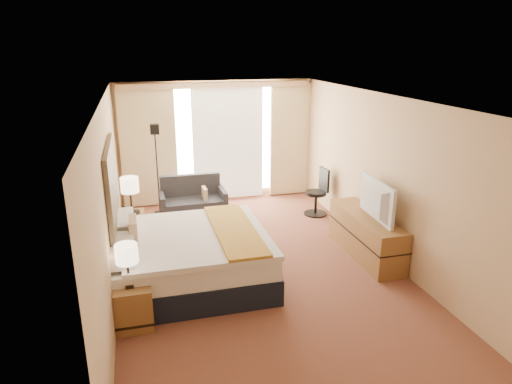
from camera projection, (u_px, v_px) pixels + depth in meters
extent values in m
cube|color=#55181C|center=(258.00, 268.00, 7.12)|extent=(4.20, 7.00, 0.02)
cube|color=white|center=(258.00, 99.00, 6.31)|extent=(4.20, 7.00, 0.02)
cube|color=tan|center=(216.00, 142.00, 9.93)|extent=(4.20, 0.02, 2.60)
cube|color=tan|center=(377.00, 322.00, 3.50)|extent=(4.20, 0.02, 2.60)
cube|color=tan|center=(109.00, 200.00, 6.20)|extent=(0.02, 7.00, 2.60)
cube|color=tan|center=(386.00, 178.00, 7.23)|extent=(0.02, 7.00, 2.60)
cube|color=black|center=(113.00, 197.00, 6.40)|extent=(0.06, 1.85, 1.50)
cube|color=brown|center=(134.00, 304.00, 5.61)|extent=(0.45, 0.52, 0.55)
cube|color=brown|center=(132.00, 229.00, 7.91)|extent=(0.45, 0.52, 0.55)
cube|color=brown|center=(366.00, 235.00, 7.46)|extent=(0.50, 1.80, 0.70)
cube|color=white|center=(228.00, 140.00, 9.96)|extent=(2.30, 0.02, 2.30)
cube|color=beige|center=(148.00, 148.00, 9.48)|extent=(1.15, 0.09, 2.50)
cube|color=beige|center=(290.00, 140.00, 10.23)|extent=(0.90, 0.09, 2.50)
cube|color=silver|center=(228.00, 143.00, 9.94)|extent=(1.55, 0.04, 2.50)
cube|color=tan|center=(216.00, 85.00, 9.41)|extent=(4.00, 0.16, 0.12)
cube|color=black|center=(191.00, 270.00, 6.66)|extent=(2.20, 1.99, 0.37)
cube|color=silver|center=(190.00, 249.00, 6.55)|extent=(2.14, 1.93, 0.31)
cube|color=silver|center=(196.00, 237.00, 6.52)|extent=(2.01, 2.01, 0.07)
cube|color=#B07A28|center=(234.00, 229.00, 6.64)|extent=(0.58, 2.01, 0.04)
cube|color=silver|center=(122.00, 250.00, 5.79)|extent=(0.29, 0.82, 0.19)
cube|color=silver|center=(123.00, 223.00, 6.68)|extent=(0.29, 0.82, 0.19)
cube|color=beige|center=(134.00, 231.00, 6.26)|extent=(0.10, 0.44, 0.38)
cube|color=#5C1A1B|center=(193.00, 212.00, 9.17)|extent=(1.32, 0.72, 0.23)
cube|color=#2F2F34|center=(193.00, 203.00, 9.07)|extent=(1.22, 0.58, 0.15)
cube|color=#2F2F34|center=(190.00, 187.00, 9.29)|extent=(1.21, 0.15, 0.51)
cube|color=#2F2F34|center=(162.00, 204.00, 8.94)|extent=(0.10, 0.70, 0.42)
cube|color=#2F2F34|center=(223.00, 199.00, 9.26)|extent=(0.10, 0.70, 0.42)
cube|color=beige|center=(205.00, 195.00, 9.08)|extent=(0.08, 0.33, 0.30)
cube|color=black|center=(160.00, 213.00, 9.39)|extent=(0.23, 0.23, 0.03)
cylinder|color=black|center=(158.00, 174.00, 9.13)|extent=(0.03, 0.03, 1.64)
cube|color=black|center=(155.00, 129.00, 8.85)|extent=(0.17, 0.17, 0.19)
cylinder|color=black|center=(315.00, 214.00, 9.35)|extent=(0.47, 0.47, 0.03)
cylinder|color=black|center=(316.00, 203.00, 9.28)|extent=(0.06, 0.06, 0.42)
cylinder|color=black|center=(316.00, 193.00, 9.21)|extent=(0.41, 0.41, 0.07)
cube|color=black|center=(324.00, 179.00, 9.18)|extent=(0.08, 0.38, 0.47)
cube|color=black|center=(130.00, 286.00, 5.46)|extent=(0.10, 0.10, 0.04)
cylinder|color=black|center=(128.00, 272.00, 5.40)|extent=(0.03, 0.03, 0.33)
cylinder|color=beige|center=(126.00, 254.00, 5.33)|extent=(0.27, 0.27, 0.23)
cube|color=black|center=(132.00, 212.00, 7.86)|extent=(0.11, 0.11, 0.04)
cylinder|color=black|center=(131.00, 200.00, 7.79)|extent=(0.03, 0.03, 0.38)
cylinder|color=beige|center=(130.00, 185.00, 7.71)|extent=(0.30, 0.30, 0.26)
cube|color=#8CB4D9|center=(135.00, 276.00, 5.62)|extent=(0.14, 0.14, 0.10)
cube|color=black|center=(134.00, 212.00, 7.80)|extent=(0.20, 0.18, 0.06)
imported|color=black|center=(371.00, 200.00, 7.10)|extent=(0.20, 1.09, 0.62)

